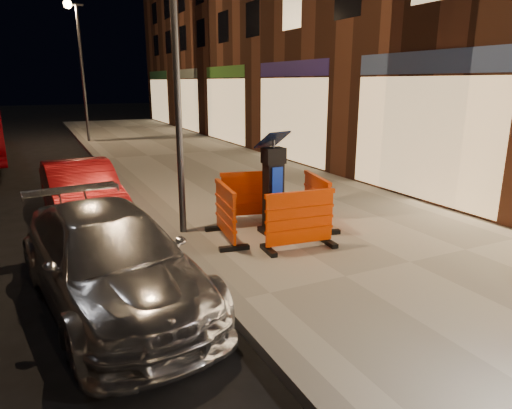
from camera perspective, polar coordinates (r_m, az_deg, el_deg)
name	(u,v)px	position (r m, az deg, el deg)	size (l,w,h in m)	color
ground_plane	(234,311)	(6.09, -2.73, -13.18)	(120.00, 120.00, 0.00)	black
sidewalk	(409,266)	(7.63, 18.63, -7.33)	(6.00, 60.00, 0.15)	gray
kerb	(234,306)	(6.05, -2.74, -12.56)	(0.30, 60.00, 0.15)	slate
parking_kiosk	(273,186)	(8.34, 2.17, 2.33)	(0.56, 0.56, 1.78)	black
barrier_front	(300,220)	(7.65, 5.49, -1.97)	(1.27, 0.52, 0.99)	#F13C00
barrier_back	(251,195)	(9.26, -0.62, 1.13)	(1.27, 0.52, 0.99)	#F13C00
barrier_kerbside	(225,213)	(8.05, -3.84, -1.06)	(1.27, 0.52, 0.99)	#F13C00
barrier_bldgside	(316,201)	(8.91, 7.55, 0.44)	(1.27, 0.52, 0.99)	#F13C00
car_silver	(115,303)	(6.57, -17.27, -11.65)	(1.76, 4.34, 1.26)	#BABABF
car_red	(84,220)	(10.47, -20.68, -1.86)	(1.32, 3.79, 1.25)	maroon
street_lamp_mid	(176,65)	(8.28, -9.95, 16.75)	(0.12, 0.12, 6.00)	#3F3F44
street_lamp_far	(83,75)	(23.06, -20.84, 14.85)	(0.12, 0.12, 6.00)	#3F3F44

